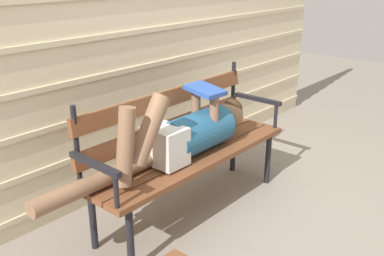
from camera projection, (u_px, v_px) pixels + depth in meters
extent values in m
plane|color=gray|center=(199.00, 214.00, 3.09)|extent=(12.00, 12.00, 0.00)
cube|color=beige|center=(123.00, 51.00, 3.16)|extent=(5.37, 0.06, 2.13)
cube|color=beige|center=(133.00, 169.00, 3.46)|extent=(5.37, 0.02, 0.04)
cube|color=beige|center=(131.00, 138.00, 3.37)|extent=(5.37, 0.02, 0.04)
cube|color=beige|center=(129.00, 105.00, 3.28)|extent=(5.37, 0.02, 0.04)
cube|color=beige|center=(128.00, 70.00, 3.18)|extent=(5.37, 0.02, 0.04)
cube|color=beige|center=(126.00, 33.00, 3.09)|extent=(5.37, 0.02, 0.04)
cube|color=brown|center=(209.00, 161.00, 2.89)|extent=(1.65, 0.14, 0.04)
cube|color=brown|center=(192.00, 155.00, 2.98)|extent=(1.65, 0.14, 0.04)
cube|color=brown|center=(176.00, 150.00, 3.07)|extent=(1.65, 0.14, 0.04)
cube|color=brown|center=(169.00, 128.00, 3.05)|extent=(1.58, 0.05, 0.11)
cube|color=brown|center=(168.00, 98.00, 2.98)|extent=(1.58, 0.05, 0.11)
cylinder|color=black|center=(77.00, 145.00, 2.48)|extent=(0.03, 0.03, 0.48)
cylinder|color=black|center=(233.00, 91.00, 3.55)|extent=(0.03, 0.03, 0.48)
cylinder|color=black|center=(130.00, 240.00, 2.44)|extent=(0.04, 0.04, 0.42)
cylinder|color=black|center=(268.00, 159.00, 3.46)|extent=(0.04, 0.04, 0.42)
cylinder|color=black|center=(93.00, 218.00, 2.65)|extent=(0.04, 0.04, 0.42)
cylinder|color=black|center=(233.00, 148.00, 3.67)|extent=(0.04, 0.04, 0.42)
cube|color=black|center=(94.00, 164.00, 2.33)|extent=(0.04, 0.41, 0.03)
cylinder|color=black|center=(116.00, 191.00, 2.26)|extent=(0.03, 0.03, 0.20)
cube|color=black|center=(258.00, 99.00, 3.46)|extent=(0.04, 0.41, 0.03)
cylinder|color=black|center=(276.00, 115.00, 3.39)|extent=(0.03, 0.03, 0.20)
cylinder|color=#23567A|center=(197.00, 132.00, 2.96)|extent=(0.51, 0.27, 0.27)
cube|color=silver|center=(165.00, 146.00, 2.74)|extent=(0.20, 0.26, 0.24)
sphere|color=brown|center=(230.00, 114.00, 3.22)|extent=(0.19, 0.19, 0.19)
sphere|color=#382314|center=(232.00, 109.00, 3.22)|extent=(0.16, 0.16, 0.16)
cylinder|color=brown|center=(148.00, 130.00, 2.50)|extent=(0.32, 0.11, 0.41)
cylinder|color=brown|center=(125.00, 147.00, 2.39)|extent=(0.15, 0.09, 0.45)
cylinder|color=brown|center=(97.00, 181.00, 2.46)|extent=(0.82, 0.10, 0.10)
cylinder|color=brown|center=(214.00, 113.00, 2.92)|extent=(0.06, 0.06, 0.27)
cylinder|color=brown|center=(196.00, 108.00, 3.02)|extent=(0.06, 0.06, 0.27)
cube|color=#284C9E|center=(205.00, 90.00, 2.92)|extent=(0.20, 0.27, 0.06)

